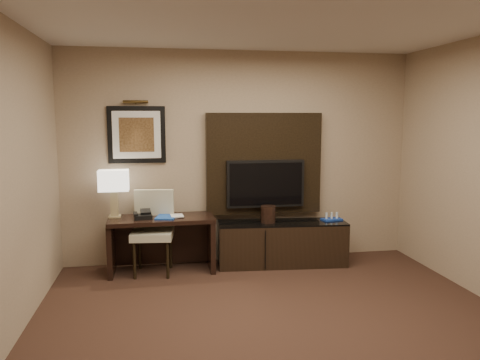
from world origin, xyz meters
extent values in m
cube|color=#311D16|center=(0.00, 0.00, -0.01)|extent=(4.50, 5.00, 0.01)
cube|color=silver|center=(0.00, 0.00, 2.70)|extent=(4.50, 5.00, 0.01)
cube|color=gray|center=(0.00, 2.50, 1.35)|extent=(4.50, 0.01, 2.70)
cube|color=black|center=(-1.02, 2.15, 0.34)|extent=(1.27, 0.57, 0.67)
cube|color=black|center=(0.48, 2.15, 0.28)|extent=(1.64, 0.57, 0.55)
cube|color=black|center=(0.30, 2.44, 1.27)|extent=(1.50, 0.12, 1.30)
cube|color=black|center=(0.30, 2.34, 1.02)|extent=(1.00, 0.08, 0.60)
cube|color=black|center=(-1.30, 2.48, 1.65)|extent=(0.70, 0.04, 0.70)
cylinder|color=#433115|center=(-1.30, 2.44, 2.05)|extent=(0.04, 0.04, 0.30)
cube|color=#1945A2|center=(-0.97, 2.12, 0.68)|extent=(0.28, 0.34, 0.02)
imported|color=#9E997C|center=(-0.92, 2.14, 0.77)|extent=(0.15, 0.03, 0.21)
cylinder|color=black|center=(0.30, 2.16, 0.66)|extent=(0.22, 0.22, 0.21)
camera|label=1|loc=(-1.03, -3.44, 1.88)|focal=35.00mm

